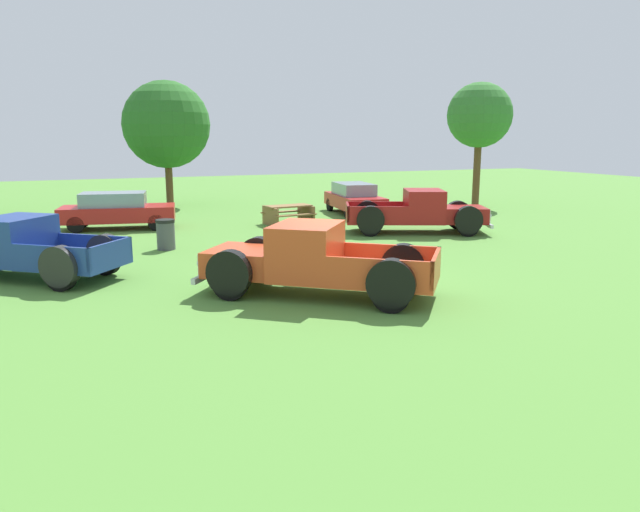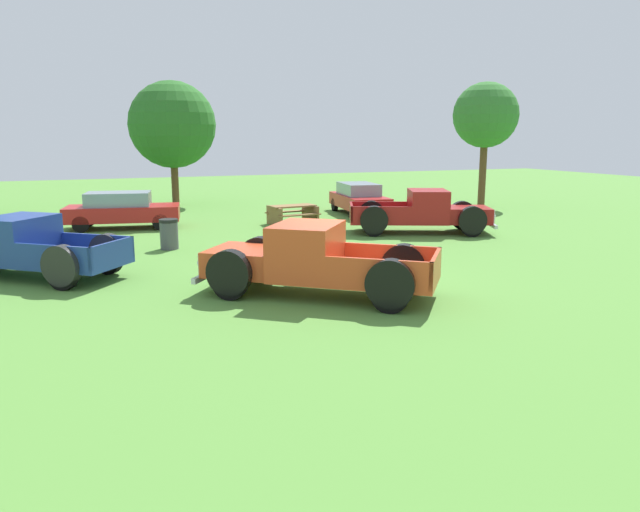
# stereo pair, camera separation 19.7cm
# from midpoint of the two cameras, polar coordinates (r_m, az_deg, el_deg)

# --- Properties ---
(ground_plane) EXTENTS (80.00, 80.00, 0.00)m
(ground_plane) POSITION_cam_midpoint_polar(r_m,az_deg,el_deg) (14.41, 2.12, -2.67)
(ground_plane) COLOR #548C38
(pickup_truck_foreground) EXTENTS (5.26, 4.69, 1.60)m
(pickup_truck_foreground) POSITION_cam_midpoint_polar(r_m,az_deg,el_deg) (13.31, -1.15, -0.48)
(pickup_truck_foreground) COLOR #D14723
(pickup_truck_foreground) RESTS_ON ground_plane
(pickup_truck_behind_left) EXTENTS (5.46, 3.71, 1.58)m
(pickup_truck_behind_left) POSITION_cam_midpoint_polar(r_m,az_deg,el_deg) (22.24, 10.67, 4.11)
(pickup_truck_behind_left) COLOR maroon
(pickup_truck_behind_left) RESTS_ON ground_plane
(pickup_truck_behind_right) EXTENTS (5.02, 4.52, 1.54)m
(pickup_truck_behind_right) POSITION_cam_midpoint_polar(r_m,az_deg,el_deg) (16.83, -26.62, 0.71)
(pickup_truck_behind_right) COLOR navy
(pickup_truck_behind_right) RESTS_ON ground_plane
(sedan_distant_a) EXTENTS (4.44, 2.45, 1.40)m
(sedan_distant_a) POSITION_cam_midpoint_polar(r_m,az_deg,el_deg) (24.12, -18.21, 4.25)
(sedan_distant_a) COLOR #B21E1E
(sedan_distant_a) RESTS_ON ground_plane
(sedan_distant_b) EXTENTS (2.26, 4.38, 1.40)m
(sedan_distant_b) POSITION_cam_midpoint_polar(r_m,az_deg,el_deg) (27.23, 3.96, 5.55)
(sedan_distant_b) COLOR #B21E1E
(sedan_distant_b) RESTS_ON ground_plane
(picnic_table) EXTENTS (1.96, 1.67, 0.78)m
(picnic_table) POSITION_cam_midpoint_polar(r_m,az_deg,el_deg) (24.00, -2.40, 4.20)
(picnic_table) COLOR olive
(picnic_table) RESTS_ON ground_plane
(trash_can) EXTENTS (0.59, 0.59, 0.95)m
(trash_can) POSITION_cam_midpoint_polar(r_m,az_deg,el_deg) (19.30, -13.96, 2.06)
(trash_can) COLOR #4C4C51
(trash_can) RESTS_ON ground_plane
(oak_tree_east) EXTENTS (4.30, 4.30, 6.21)m
(oak_tree_east) POSITION_cam_midpoint_polar(r_m,az_deg,el_deg) (31.26, -13.77, 12.09)
(oak_tree_east) COLOR brown
(oak_tree_east) RESTS_ON ground_plane
(oak_tree_west) EXTENTS (3.24, 3.24, 6.15)m
(oak_tree_west) POSITION_cam_midpoint_polar(r_m,az_deg,el_deg) (31.65, 15.74, 12.79)
(oak_tree_west) COLOR brown
(oak_tree_west) RESTS_ON ground_plane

